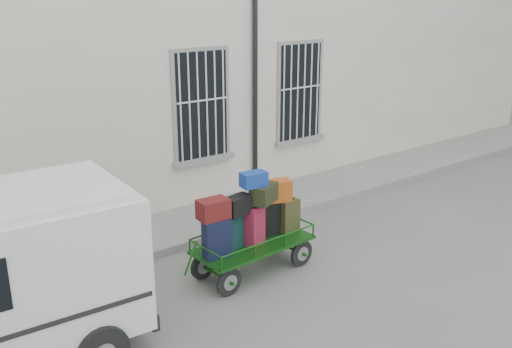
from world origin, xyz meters
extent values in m
plane|color=slate|center=(0.00, 0.00, 0.00)|extent=(80.00, 80.00, 0.00)
cube|color=beige|center=(0.00, 5.50, 3.00)|extent=(24.00, 5.00, 6.00)
cylinder|color=black|center=(0.95, 2.92, 2.80)|extent=(0.11, 0.11, 5.60)
cube|color=black|center=(-0.40, 2.98, 2.25)|extent=(1.20, 0.08, 2.20)
cube|color=gray|center=(-0.40, 2.96, 1.09)|extent=(1.45, 0.22, 0.12)
cube|color=black|center=(2.30, 2.98, 2.25)|extent=(1.20, 0.08, 2.20)
cube|color=gray|center=(2.30, 2.96, 1.09)|extent=(1.45, 0.22, 0.12)
cube|color=slate|center=(0.00, 2.20, 0.07)|extent=(24.00, 1.70, 0.15)
cylinder|color=black|center=(-2.12, -0.44, 0.23)|extent=(0.46, 0.08, 0.46)
cylinder|color=gray|center=(-2.12, -0.44, 0.23)|extent=(0.26, 0.09, 0.25)
cylinder|color=black|center=(-2.16, 0.25, 0.23)|extent=(0.46, 0.08, 0.46)
cylinder|color=gray|center=(-2.16, 0.25, 0.23)|extent=(0.26, 0.09, 0.25)
cylinder|color=black|center=(-0.56, -0.37, 0.23)|extent=(0.46, 0.08, 0.46)
cylinder|color=gray|center=(-0.56, -0.37, 0.23)|extent=(0.26, 0.09, 0.25)
cylinder|color=black|center=(-0.60, 0.33, 0.23)|extent=(0.46, 0.08, 0.46)
cylinder|color=gray|center=(-0.60, 0.33, 0.23)|extent=(0.26, 0.09, 0.25)
cube|color=#124D11|center=(-1.36, -0.06, 0.50)|extent=(2.06, 1.01, 0.05)
cylinder|color=#124D11|center=(-2.60, -0.12, 0.64)|extent=(0.27, 0.05, 0.51)
cube|color=black|center=(-2.11, -0.11, 0.84)|extent=(0.45, 0.29, 0.63)
cube|color=black|center=(-2.11, -0.11, 1.17)|extent=(0.18, 0.13, 0.03)
cube|color=#0C2B2A|center=(-1.76, 0.00, 0.83)|extent=(0.43, 0.29, 0.60)
cube|color=black|center=(-1.76, 0.00, 1.15)|extent=(0.16, 0.11, 0.03)
cube|color=#A01D3F|center=(-1.35, -0.07, 0.86)|extent=(0.39, 0.31, 0.66)
cube|color=black|center=(-1.35, -0.07, 1.20)|extent=(0.14, 0.11, 0.03)
cube|color=black|center=(-0.96, 0.08, 0.88)|extent=(0.40, 0.26, 0.70)
cube|color=black|center=(-0.96, 0.08, 1.24)|extent=(0.16, 0.12, 0.03)
cube|color=#35331A|center=(-0.59, -0.04, 0.82)|extent=(0.36, 0.24, 0.58)
cube|color=black|center=(-0.59, -0.04, 1.13)|extent=(0.14, 0.12, 0.03)
cube|color=#591B11|center=(-2.13, -0.06, 1.31)|extent=(0.49, 0.33, 0.31)
cube|color=black|center=(-1.68, -0.08, 1.28)|extent=(0.49, 0.33, 0.29)
cube|color=black|center=(-1.19, -0.11, 1.37)|extent=(0.58, 0.49, 0.30)
cube|color=maroon|center=(-0.75, 0.05, 1.29)|extent=(0.49, 0.39, 0.36)
cube|color=navy|center=(-1.36, -0.07, 1.64)|extent=(0.43, 0.29, 0.24)
cube|color=black|center=(-3.64, -0.19, 1.54)|extent=(0.11, 1.36, 0.53)
cube|color=black|center=(-3.65, -0.19, 0.42)|extent=(0.19, 1.80, 0.21)
cube|color=white|center=(-3.61, -0.19, 0.64)|extent=(0.05, 0.41, 0.12)
cylinder|color=black|center=(-4.34, 0.74, 0.33)|extent=(0.67, 0.25, 0.66)
camera|label=1|loc=(-6.55, -6.92, 4.49)|focal=40.00mm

